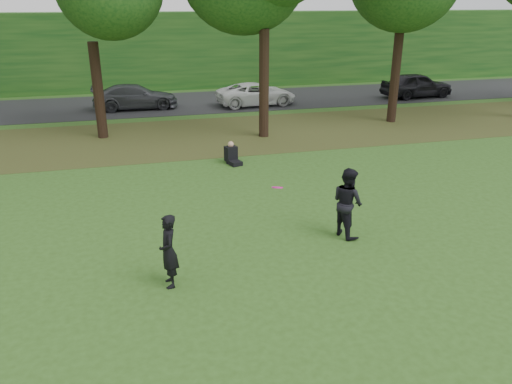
% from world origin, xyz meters
% --- Properties ---
extents(ground, '(120.00, 120.00, 0.00)m').
position_xyz_m(ground, '(0.00, 0.00, 0.00)').
color(ground, '#2A4A17').
rests_on(ground, ground).
extents(leaf_litter, '(60.00, 7.00, 0.01)m').
position_xyz_m(leaf_litter, '(0.00, 13.00, 0.01)').
color(leaf_litter, '#3C2B15').
rests_on(leaf_litter, ground).
extents(street, '(70.00, 7.00, 0.02)m').
position_xyz_m(street, '(0.00, 21.00, 0.01)').
color(street, black).
rests_on(street, ground).
extents(far_hedge, '(70.00, 3.00, 5.00)m').
position_xyz_m(far_hedge, '(0.00, 27.00, 2.50)').
color(far_hedge, '#124115').
rests_on(far_hedge, ground).
extents(player_left, '(0.42, 0.61, 1.63)m').
position_xyz_m(player_left, '(-1.27, 0.69, 0.81)').
color(player_left, black).
rests_on(player_left, ground).
extents(player_right, '(0.90, 1.04, 1.83)m').
position_xyz_m(player_right, '(3.39, 2.02, 0.92)').
color(player_right, black).
rests_on(player_right, ground).
extents(parked_cars, '(37.30, 3.83, 1.52)m').
position_xyz_m(parked_cars, '(0.31, 19.70, 0.70)').
color(parked_cars, black).
rests_on(parked_cars, street).
extents(frisbee, '(0.38, 0.38, 0.12)m').
position_xyz_m(frisbee, '(1.42, 1.71, 1.62)').
color(frisbee, '#F915A2').
rests_on(frisbee, ground).
extents(seated_person, '(0.60, 0.82, 0.83)m').
position_xyz_m(seated_person, '(1.79, 8.75, 0.31)').
color(seated_person, black).
rests_on(seated_person, ground).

